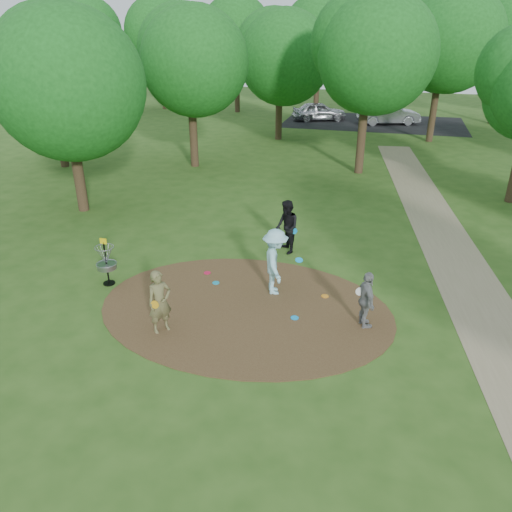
# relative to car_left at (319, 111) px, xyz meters

# --- Properties ---
(ground) EXTENTS (100.00, 100.00, 0.00)m
(ground) POSITION_rel_car_left_xyz_m (2.38, -29.74, -0.73)
(ground) COLOR #2D5119
(ground) RESTS_ON ground
(dirt_clearing) EXTENTS (8.40, 8.40, 0.02)m
(dirt_clearing) POSITION_rel_car_left_xyz_m (2.38, -29.74, -0.72)
(dirt_clearing) COLOR #47301C
(dirt_clearing) RESTS_ON ground
(footpath) EXTENTS (7.55, 39.89, 0.01)m
(footpath) POSITION_rel_car_left_xyz_m (8.88, -27.74, -0.72)
(footpath) COLOR #8C7A5B
(footpath) RESTS_ON ground
(parking_lot) EXTENTS (14.00, 8.00, 0.01)m
(parking_lot) POSITION_rel_car_left_xyz_m (4.38, 0.26, -0.73)
(parking_lot) COLOR black
(parking_lot) RESTS_ON ground
(player_observer_with_disc) EXTENTS (0.73, 0.75, 1.74)m
(player_observer_with_disc) POSITION_rel_car_left_xyz_m (0.57, -31.39, 0.14)
(player_observer_with_disc) COLOR brown
(player_observer_with_disc) RESTS_ON ground
(player_throwing_with_disc) EXTENTS (1.43, 1.49, 2.03)m
(player_throwing_with_disc) POSITION_rel_car_left_xyz_m (2.97, -28.61, 0.28)
(player_throwing_with_disc) COLOR #9CDDE9
(player_throwing_with_disc) RESTS_ON ground
(player_walking_with_disc) EXTENTS (1.10, 1.16, 1.89)m
(player_walking_with_disc) POSITION_rel_car_left_xyz_m (2.72, -25.68, 0.22)
(player_walking_with_disc) COLOR black
(player_walking_with_disc) RESTS_ON ground
(player_waiting_with_disc) EXTENTS (0.74, 1.02, 1.61)m
(player_waiting_with_disc) POSITION_rel_car_left_xyz_m (5.71, -29.79, 0.08)
(player_waiting_with_disc) COLOR gray
(player_waiting_with_disc) RESTS_ON ground
(disc_ground_cyan) EXTENTS (0.22, 0.22, 0.02)m
(disc_ground_cyan) POSITION_rel_car_left_xyz_m (1.08, -28.57, -0.70)
(disc_ground_cyan) COLOR #1794BB
(disc_ground_cyan) RESTS_ON dirt_clearing
(disc_ground_blue) EXTENTS (0.22, 0.22, 0.02)m
(disc_ground_blue) POSITION_rel_car_left_xyz_m (3.85, -29.91, -0.70)
(disc_ground_blue) COLOR #0D99EC
(disc_ground_blue) RESTS_ON dirt_clearing
(disc_ground_red) EXTENTS (0.22, 0.22, 0.02)m
(disc_ground_red) POSITION_rel_car_left_xyz_m (0.59, -27.99, -0.70)
(disc_ground_red) COLOR #D41543
(disc_ground_red) RESTS_ON dirt_clearing
(car_left) EXTENTS (4.62, 3.17, 1.46)m
(car_left) POSITION_rel_car_left_xyz_m (0.00, 0.00, 0.00)
(car_left) COLOR #A3A4AB
(car_left) RESTS_ON ground
(car_right) EXTENTS (5.03, 3.11, 1.57)m
(car_right) POSITION_rel_car_left_xyz_m (5.49, -0.21, 0.05)
(car_right) COLOR #96999D
(car_right) RESTS_ON ground
(disc_ground_orange) EXTENTS (0.22, 0.22, 0.02)m
(disc_ground_orange) POSITION_rel_car_left_xyz_m (4.49, -28.51, -0.70)
(disc_ground_orange) COLOR orange
(disc_ground_orange) RESTS_ON dirt_clearing
(disc_golf_basket) EXTENTS (0.63, 0.63, 1.54)m
(disc_golf_basket) POSITION_rel_car_left_xyz_m (-2.12, -29.44, 0.14)
(disc_golf_basket) COLOR black
(disc_golf_basket) RESTS_ON ground
(tree_ring) EXTENTS (37.04, 45.72, 9.32)m
(tree_ring) POSITION_rel_car_left_xyz_m (3.14, -19.95, 4.50)
(tree_ring) COLOR #332316
(tree_ring) RESTS_ON ground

